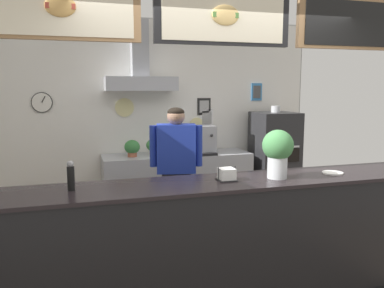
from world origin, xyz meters
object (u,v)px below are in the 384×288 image
Objects in this scene: espresso_machine at (198,140)px; pepper_grinder at (71,176)px; basil_vase at (278,152)px; potted_rosemary at (132,148)px; condiment_plate at (333,173)px; potted_oregano at (178,146)px; shop_worker at (176,175)px; napkin_holder at (227,175)px; potted_basil at (153,146)px; pizza_oven at (274,159)px.

espresso_machine is 2.16× the size of pepper_grinder.
pepper_grinder is at bearing 177.46° from basil_vase.
basil_vase is at bearing -92.45° from espresso_machine.
espresso_machine is 3.09m from pepper_grinder.
potted_rosemary is 2.94m from condiment_plate.
espresso_machine is at bearing -9.99° from potted_oregano.
shop_worker is at bearing 114.04° from basil_vase.
potted_oregano is at bearing 5.31° from potted_rosemary.
napkin_holder reaches higher than condiment_plate.
basil_vase reaches higher than espresso_machine.
napkin_holder is (-1.00, 0.03, 0.04)m from condiment_plate.
potted_basil is at bearing 113.88° from condiment_plate.
condiment_plate is (-0.77, -2.49, 0.36)m from pizza_oven.
pizza_oven reaches higher than condiment_plate.
potted_oregano is 2.67m from basil_vase.
potted_oregano is at bearing 84.44° from napkin_holder.
potted_basil is 1.52× the size of napkin_holder.
pizza_oven is 2.22m from potted_rosemary.
pizza_oven is at bearing 72.90° from condiment_plate.
espresso_machine is at bearing -104.13° from shop_worker.
basil_vase is at bearing -71.44° from potted_rosemary.
pepper_grinder is at bearing -113.71° from potted_basil.
shop_worker is 3.37× the size of espresso_machine.
basil_vase is (-1.33, -2.51, 0.58)m from pizza_oven.
potted_oregano is at bearing -92.49° from shop_worker.
napkin_holder is (1.23, -0.03, -0.06)m from pepper_grinder.
pepper_grinder is at bearing -120.04° from potted_oregano.
basil_vase is at bearing -2.54° from pepper_grinder.
pizza_oven is 3.90m from pepper_grinder.
potted_oregano is at bearing 170.01° from espresso_machine.
condiment_plate is 0.61m from basil_vase.
potted_rosemary is at bearing 119.20° from condiment_plate.
pizza_oven is 0.96× the size of shop_worker.
potted_rosemary is 0.58× the size of basil_vase.
potted_rosemary is 2.74m from basil_vase.
potted_rosemary is 2.64m from pepper_grinder.
shop_worker is 1.25m from napkin_holder.
espresso_machine is at bearing 54.69° from pepper_grinder.
shop_worker is at bearing 95.78° from napkin_holder.
shop_worker is 7.26× the size of pepper_grinder.
basil_vase is at bearing -178.12° from condiment_plate.
pepper_grinder reaches higher than potted_basil.
espresso_machine is at bearing 0.63° from potted_rosemary.
potted_rosemary is 2.57m from napkin_holder.
espresso_machine reaches higher than potted_rosemary.
pepper_grinder is (-1.10, -2.51, 0.19)m from potted_basil.
basil_vase reaches higher than potted_basil.
pepper_grinder is at bearing -140.94° from pizza_oven.
napkin_holder is at bearing -125.70° from pizza_oven.
potted_rosemary reaches higher than potted_oregano.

